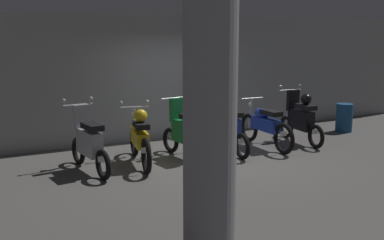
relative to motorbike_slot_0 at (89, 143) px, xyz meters
name	(u,v)px	position (x,y,z in m)	size (l,w,h in m)	color
ground_plane	(212,157)	(2.43, -0.18, -0.53)	(80.00, 80.00, 0.00)	#565451
back_wall	(165,77)	(2.43, 2.05, 0.91)	(16.00, 0.30, 2.88)	gray
motorbike_slot_0	(89,143)	(0.00, 0.00, 0.00)	(0.59, 1.68, 1.29)	black
motorbike_slot_1	(140,137)	(0.98, 0.02, 0.00)	(0.63, 1.93, 1.15)	black
motorbike_slot_2	(185,132)	(1.94, 0.01, 0.00)	(0.56, 1.67, 1.18)	black
motorbike_slot_3	(227,128)	(2.91, 0.02, 0.00)	(0.59, 1.68, 1.29)	black
motorbike_slot_4	(265,125)	(3.88, 0.02, -0.04)	(0.56, 1.95, 1.03)	black
motorbike_slot_5	(300,118)	(4.85, 0.01, 0.04)	(0.59, 1.68, 1.29)	black
support_pillar	(210,129)	(0.32, -3.79, 0.91)	(0.57, 0.57, 2.88)	gray
trash_bin	(344,118)	(6.68, 0.46, -0.17)	(0.41, 0.41, 0.72)	navy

